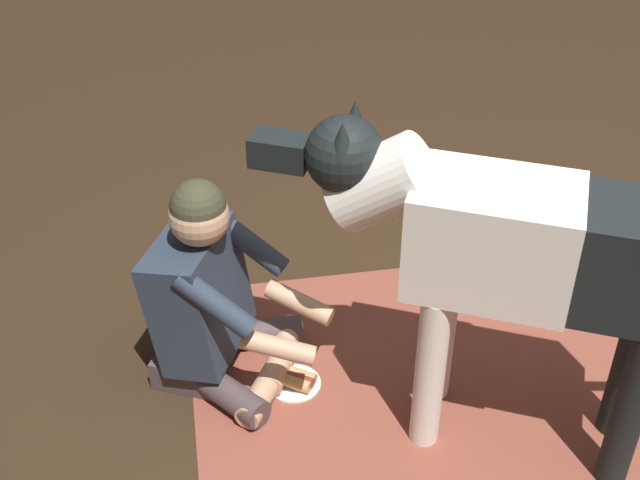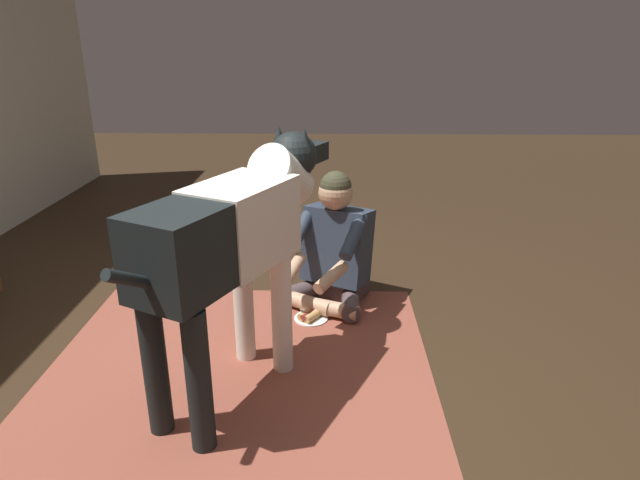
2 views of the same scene
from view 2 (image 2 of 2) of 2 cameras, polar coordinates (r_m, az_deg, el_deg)
ground_plane at (r=2.69m, az=-7.48°, el=-15.65°), size 14.68×14.68×0.00m
area_rug at (r=2.62m, az=-9.62°, el=-16.90°), size 2.40×1.95×0.01m
person_sitting_on_floor at (r=3.37m, az=1.45°, el=-1.02°), size 0.71×0.63×0.84m
large_dog at (r=2.41m, az=-8.96°, el=0.54°), size 1.42×0.79×1.17m
hot_dog_on_plate at (r=3.26m, az=-0.96°, el=-7.99°), size 0.20×0.20×0.06m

